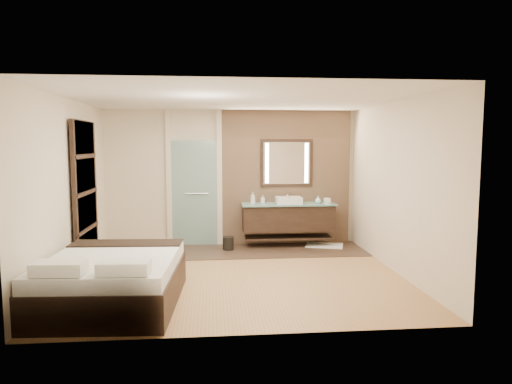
{
  "coord_description": "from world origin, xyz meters",
  "views": [
    {
      "loc": [
        -0.37,
        -6.92,
        2.03
      ],
      "look_at": [
        0.33,
        0.6,
        1.24
      ],
      "focal_mm": 32.0,
      "sensor_mm": 36.0,
      "label": 1
    }
  ],
  "objects": [
    {
      "name": "bath_mat",
      "position": [
        1.82,
        1.85,
        0.02
      ],
      "size": [
        0.84,
        0.69,
        0.02
      ],
      "primitive_type": "cube",
      "rotation": [
        0.0,
        0.0,
        -0.3
      ],
      "color": "white",
      "rests_on": "floor"
    },
    {
      "name": "tissue_box",
      "position": [
        1.86,
        1.83,
        0.92
      ],
      "size": [
        0.14,
        0.14,
        0.1
      ],
      "primitive_type": "cube",
      "rotation": [
        0.0,
        0.0,
        -0.17
      ],
      "color": "silver",
      "rests_on": "vanity"
    },
    {
      "name": "floor",
      "position": [
        0.0,
        0.0,
        0.0
      ],
      "size": [
        5.0,
        5.0,
        0.0
      ],
      "primitive_type": "plane",
      "color": "#9E6842",
      "rests_on": "ground"
    },
    {
      "name": "mirror_unit",
      "position": [
        1.1,
        2.16,
        1.65
      ],
      "size": [
        1.06,
        0.04,
        0.96
      ],
      "color": "black",
      "rests_on": "stone_wall"
    },
    {
      "name": "vanity",
      "position": [
        1.1,
        1.92,
        0.58
      ],
      "size": [
        1.85,
        0.55,
        0.88
      ],
      "color": "black",
      "rests_on": "stone_wall"
    },
    {
      "name": "stone_wall",
      "position": [
        1.1,
        2.21,
        1.35
      ],
      "size": [
        2.6,
        0.08,
        2.7
      ],
      "primitive_type": "cube",
      "color": "tan",
      "rests_on": "floor"
    },
    {
      "name": "soap_bottle_c",
      "position": [
        1.68,
        1.86,
        0.94
      ],
      "size": [
        0.14,
        0.14,
        0.14
      ],
      "primitive_type": "imported",
      "rotation": [
        0.0,
        0.0,
        -0.36
      ],
      "color": "silver",
      "rests_on": "vanity"
    },
    {
      "name": "soap_bottle_b",
      "position": [
        0.6,
        1.98,
        0.94
      ],
      "size": [
        0.08,
        0.08,
        0.16
      ],
      "primitive_type": "imported",
      "rotation": [
        0.0,
        0.0,
        -0.07
      ],
      "color": "#B2B2B2",
      "rests_on": "vanity"
    },
    {
      "name": "bed",
      "position": [
        -1.65,
        -1.16,
        0.32
      ],
      "size": [
        1.7,
        2.08,
        0.77
      ],
      "rotation": [
        0.0,
        0.0,
        -0.06
      ],
      "color": "black",
      "rests_on": "floor"
    },
    {
      "name": "tile_strip",
      "position": [
        0.6,
        1.6,
        0.01
      ],
      "size": [
        3.8,
        1.3,
        0.01
      ],
      "primitive_type": "cube",
      "color": "#35291D",
      "rests_on": "floor"
    },
    {
      "name": "frosted_door",
      "position": [
        -0.75,
        2.2,
        1.14
      ],
      "size": [
        1.1,
        0.12,
        2.7
      ],
      "color": "silver",
      "rests_on": "floor"
    },
    {
      "name": "shoji_partition",
      "position": [
        -2.43,
        0.6,
        1.21
      ],
      "size": [
        0.06,
        1.2,
        2.4
      ],
      "color": "black",
      "rests_on": "floor"
    },
    {
      "name": "cup",
      "position": [
        1.88,
        1.97,
        0.91
      ],
      "size": [
        0.14,
        0.14,
        0.09
      ],
      "primitive_type": "imported",
      "rotation": [
        0.0,
        0.0,
        0.29
      ],
      "color": "white",
      "rests_on": "vanity"
    },
    {
      "name": "waste_bin",
      "position": [
        -0.1,
        1.68,
        0.13
      ],
      "size": [
        0.22,
        0.22,
        0.26
      ],
      "primitive_type": "cylinder",
      "rotation": [
        0.0,
        0.0,
        0.02
      ],
      "color": "black",
      "rests_on": "floor"
    },
    {
      "name": "soap_bottle_a",
      "position": [
        0.39,
        1.83,
        0.99
      ],
      "size": [
        0.11,
        0.11,
        0.24
      ],
      "primitive_type": "imported",
      "rotation": [
        0.0,
        0.0,
        0.21
      ],
      "color": "silver",
      "rests_on": "vanity"
    }
  ]
}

